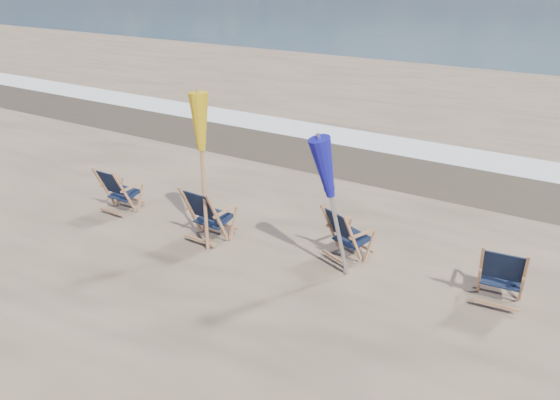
% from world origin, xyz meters
% --- Properties ---
extents(surf_foam, '(200.00, 1.40, 0.01)m').
position_xyz_m(surf_foam, '(0.00, 8.30, 0.00)').
color(surf_foam, silver).
rests_on(surf_foam, ground).
extents(wet_sand_strip, '(200.00, 2.60, 0.00)m').
position_xyz_m(wet_sand_strip, '(0.00, 6.80, 0.00)').
color(wet_sand_strip, '#42362A').
rests_on(wet_sand_strip, ground).
extents(beach_chair_0, '(0.59, 0.66, 0.91)m').
position_xyz_m(beach_chair_0, '(-3.00, 1.88, 0.45)').
color(beach_chair_0, black).
rests_on(beach_chair_0, ground).
extents(beach_chair_1, '(0.67, 0.74, 0.99)m').
position_xyz_m(beach_chair_1, '(-0.92, 1.83, 0.50)').
color(beach_chair_1, black).
rests_on(beach_chair_1, ground).
extents(beach_chair_2, '(0.78, 0.82, 0.90)m').
position_xyz_m(beach_chair_2, '(1.14, 2.36, 0.45)').
color(beach_chair_2, black).
rests_on(beach_chair_2, ground).
extents(beach_chair_3, '(0.66, 0.73, 0.93)m').
position_xyz_m(beach_chair_3, '(3.45, 2.46, 0.47)').
color(beach_chair_3, black).
rests_on(beach_chair_3, ground).
extents(umbrella_yellow, '(0.30, 0.30, 2.45)m').
position_xyz_m(umbrella_yellow, '(-1.08, 1.75, 1.90)').
color(umbrella_yellow, '#A36E49').
rests_on(umbrella_yellow, ground).
extents(umbrella_blue, '(0.30, 0.30, 2.15)m').
position_xyz_m(umbrella_blue, '(1.02, 1.98, 1.62)').
color(umbrella_blue, '#A5A5AD').
rests_on(umbrella_blue, ground).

